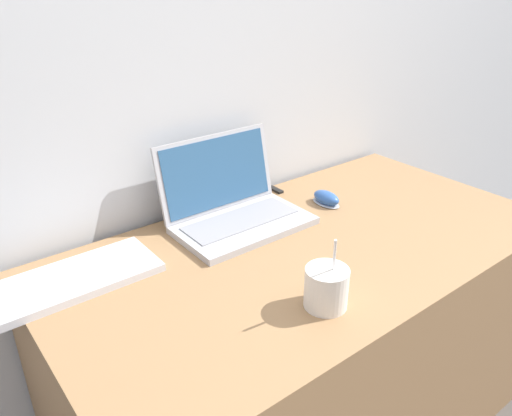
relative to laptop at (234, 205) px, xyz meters
The scene contains 7 objects.
wall_back 0.49m from the laptop, 63.38° to the left, with size 7.00×0.04×2.50m.
desk 0.49m from the laptop, 68.86° to the right, with size 1.43×0.74×0.75m.
laptop is the anchor object (origin of this frame).
drink_cup 0.46m from the laptop, 99.49° to the right, with size 0.10×0.10×0.19m.
computer_mouse 0.32m from the laptop, 14.39° to the right, with size 0.06×0.10×0.04m.
external_keyboard 0.49m from the laptop, behind, with size 0.40×0.18×0.02m.
usb_stick 0.27m from the laptop, 21.94° to the left, with size 0.02×0.06×0.01m.
Camera 1 is at (-0.85, -0.48, 1.43)m, focal length 35.00 mm.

